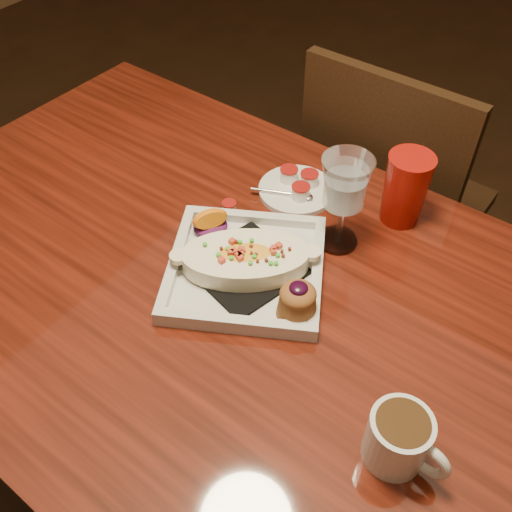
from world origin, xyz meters
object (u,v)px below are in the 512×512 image
Objects in this scene: chair_far at (387,204)px; table at (239,324)px; saucer at (296,188)px; plate at (250,266)px; coffee_mug at (400,439)px; goblet at (345,188)px; red_tumbler at (405,189)px.

table is at bearing 90.00° from chair_far.
table is 9.62× the size of saucer.
chair_far reaches higher than plate.
chair_far reaches higher than coffee_mug.
goblet is (-0.28, 0.31, 0.08)m from coffee_mug.
plate is at bearing -114.73° from red_tumbler.
plate is at bearing -114.30° from goblet.
table is 7.96× the size of goblet.
coffee_mug is at bearing -47.79° from goblet.
coffee_mug is 0.64× the size of goblet.
red_tumbler reaches higher than saucer.
red_tumbler reaches higher than table.
goblet reaches higher than chair_far.
red_tumbler is at bearing 114.82° from chair_far.
saucer is (-0.07, -0.35, 0.25)m from chair_far.
goblet is at bearing 100.02° from chair_far.
chair_far is 2.54× the size of plate.
coffee_mug reaches higher than saucer.
table is 0.40m from red_tumbler.
goblet is 1.30× the size of red_tumbler.
chair_far reaches higher than table.
goblet reaches higher than table.
chair_far is 6.43× the size of red_tumbler.
saucer is at bearing -164.09° from red_tumbler.
coffee_mug is at bearing -42.02° from saucer.
coffee_mug is at bearing -63.44° from red_tumbler.
chair_far is 0.57m from goblet.
red_tumbler is at bearing 119.64° from coffee_mug.
plate is 2.53× the size of red_tumbler.
chair_far is at bearing 100.02° from goblet.
table is at bearing -109.97° from goblet.
chair_far is at bearing 79.19° from saucer.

